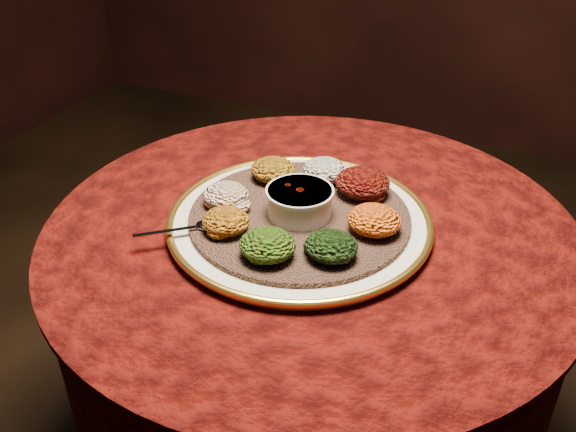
% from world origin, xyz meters
% --- Properties ---
extents(table, '(0.96, 0.96, 0.73)m').
position_xyz_m(table, '(0.00, 0.00, 0.55)').
color(table, black).
rests_on(table, ground).
extents(platter, '(0.47, 0.47, 0.02)m').
position_xyz_m(platter, '(-0.02, -0.01, 0.75)').
color(platter, beige).
rests_on(platter, table).
extents(injera, '(0.41, 0.41, 0.01)m').
position_xyz_m(injera, '(-0.02, -0.01, 0.76)').
color(injera, brown).
rests_on(injera, platter).
extents(stew_bowl, '(0.12, 0.12, 0.05)m').
position_xyz_m(stew_bowl, '(-0.02, -0.01, 0.79)').
color(stew_bowl, silver).
rests_on(stew_bowl, injera).
extents(spoon, '(0.12, 0.09, 0.01)m').
position_xyz_m(spoon, '(-0.16, -0.12, 0.77)').
color(spoon, silver).
rests_on(spoon, injera).
extents(portion_ayib, '(0.08, 0.08, 0.04)m').
position_xyz_m(portion_ayib, '(-0.02, 0.12, 0.78)').
color(portion_ayib, beige).
rests_on(portion_ayib, injera).
extents(portion_kitfo, '(0.10, 0.10, 0.05)m').
position_xyz_m(portion_kitfo, '(0.06, 0.10, 0.79)').
color(portion_kitfo, black).
rests_on(portion_kitfo, injera).
extents(portion_tikil, '(0.09, 0.09, 0.04)m').
position_xyz_m(portion_tikil, '(0.12, -0.01, 0.78)').
color(portion_tikil, '#A4620D').
rests_on(portion_tikil, injera).
extents(portion_gomen, '(0.09, 0.08, 0.04)m').
position_xyz_m(portion_gomen, '(0.08, -0.11, 0.78)').
color(portion_gomen, black).
rests_on(portion_gomen, injera).
extents(portion_mixveg, '(0.09, 0.09, 0.04)m').
position_xyz_m(portion_mixveg, '(-0.02, -0.15, 0.78)').
color(portion_mixveg, '#AA3A0A').
rests_on(portion_mixveg, injera).
extents(portion_kik, '(0.08, 0.08, 0.04)m').
position_xyz_m(portion_kik, '(-0.11, -0.11, 0.78)').
color(portion_kik, '#AD650F').
rests_on(portion_kik, injera).
extents(portion_timatim, '(0.08, 0.08, 0.04)m').
position_xyz_m(portion_timatim, '(-0.15, -0.04, 0.78)').
color(portion_timatim, maroon).
rests_on(portion_timatim, injera).
extents(portion_shiro, '(0.09, 0.08, 0.04)m').
position_xyz_m(portion_shiro, '(-0.11, 0.08, 0.78)').
color(portion_shiro, '#9B6F12').
rests_on(portion_shiro, injera).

